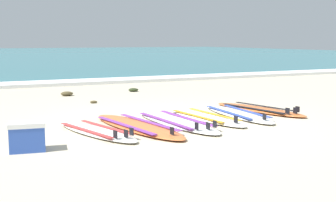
% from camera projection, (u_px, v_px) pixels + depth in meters
% --- Properties ---
extents(ground_plane, '(80.00, 80.00, 0.00)m').
position_uv_depth(ground_plane, '(171.00, 124.00, 7.40)').
color(ground_plane, '#C1B599').
extents(wave_foam_strip, '(80.00, 1.18, 0.11)m').
position_uv_depth(wave_foam_strip, '(72.00, 82.00, 13.98)').
color(wave_foam_strip, white).
rests_on(wave_foam_strip, ground).
extents(surfboard_0, '(1.03, 2.09, 0.18)m').
position_uv_depth(surfboard_0, '(96.00, 131.00, 6.62)').
color(surfboard_0, white).
rests_on(surfboard_0, ground).
extents(surfboard_1, '(1.04, 2.59, 0.18)m').
position_uv_depth(surfboard_1, '(137.00, 126.00, 7.02)').
color(surfboard_1, orange).
rests_on(surfboard_1, ground).
extents(surfboard_2, '(0.81, 2.50, 0.18)m').
position_uv_depth(surfboard_2, '(176.00, 121.00, 7.40)').
color(surfboard_2, white).
rests_on(surfboard_2, ground).
extents(surfboard_3, '(0.76, 2.18, 0.18)m').
position_uv_depth(surfboard_3, '(206.00, 117.00, 7.80)').
color(surfboard_3, white).
rests_on(surfboard_3, ground).
extents(surfboard_4, '(0.69, 2.28, 0.18)m').
position_uv_depth(surfboard_4, '(237.00, 114.00, 8.18)').
color(surfboard_4, white).
rests_on(surfboard_4, ground).
extents(surfboard_5, '(1.03, 2.29, 0.18)m').
position_uv_depth(surfboard_5, '(259.00, 109.00, 8.69)').
color(surfboard_5, orange).
rests_on(surfboard_5, ground).
extents(cooler_box, '(0.50, 0.38, 0.38)m').
position_uv_depth(cooler_box, '(27.00, 136.00, 5.56)').
color(cooler_box, '#2D51B2').
rests_on(cooler_box, ground).
extents(seaweed_clump_near_shoreline, '(0.17, 0.13, 0.06)m').
position_uv_depth(seaweed_clump_near_shoreline, '(94.00, 102.00, 9.78)').
color(seaweed_clump_near_shoreline, '#4C4228').
rests_on(seaweed_clump_near_shoreline, ground).
extents(seaweed_clump_mid_sand, '(0.28, 0.22, 0.10)m').
position_uv_depth(seaweed_clump_mid_sand, '(133.00, 90.00, 11.97)').
color(seaweed_clump_mid_sand, '#2D381E').
rests_on(seaweed_clump_mid_sand, ground).
extents(seaweed_clump_by_the_boards, '(0.32, 0.25, 0.11)m').
position_uv_depth(seaweed_clump_by_the_boards, '(67.00, 94.00, 11.06)').
color(seaweed_clump_by_the_boards, '#4C4228').
rests_on(seaweed_clump_by_the_boards, ground).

